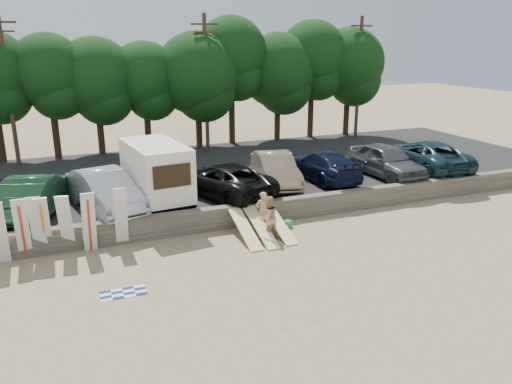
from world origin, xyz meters
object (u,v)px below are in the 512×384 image
Objects in this scene: beachgoer_a at (263,211)px; car_4 at (276,169)px; car_3 at (223,179)px; car_1 at (35,194)px; car_6 at (386,161)px; beachgoer_b at (268,218)px; car_5 at (323,166)px; car_2 at (105,191)px; car_7 at (425,155)px; cooler at (287,224)px; box_trailer at (156,170)px.

car_4 is at bearing -117.14° from beachgoer_a.
car_3 is 3.53m from beachgoer_a.
beachgoer_a is (9.14, -4.03, -0.70)m from car_1.
beachgoer_b is (-9.06, -4.39, -0.66)m from car_6.
car_5 reaches higher than beachgoer_b.
car_2 reaches higher than car_7.
car_6 is at bearing -167.30° from beachgoer_b.
car_5 is 2.87× the size of beachgoer_b.
car_6 is 2.98× the size of beachgoer_a.
car_2 is 1.07× the size of car_4.
car_7 is at bearing -1.48° from cooler.
car_1 reaches higher than beachgoer_b.
car_6 is (15.14, 0.09, 0.00)m from car_2.
car_4 reaches higher than cooler.
box_trailer is 12.31× the size of cooler.
car_5 is (11.54, 0.78, -0.11)m from car_2.
box_trailer is at bearing -169.30° from car_1.
car_2 is 14.28× the size of cooler.
car_4 is 4.71m from cooler.
car_4 is at bearing 170.90° from car_6.
box_trailer is 0.89× the size of car_6.
box_trailer is 12.81m from car_6.
car_4 is at bearing -4.15° from car_5.
car_4 is 2.69× the size of beachgoer_b.
cooler is at bearing 175.18° from car_1.
car_2 is (2.89, -0.73, 0.01)m from car_1.
beachgoer_b is at bearing -167.66° from cooler.
cooler is at bearing 177.44° from beachgoer_a.
car_7 is (12.56, 0.36, 0.06)m from car_3.
beachgoer_a is (3.91, -3.44, -1.40)m from box_trailer.
car_5 is at bearing -150.20° from beachgoer_b.
car_7 is at bearing -5.32° from box_trailer.
box_trailer reaches higher than beachgoer_b.
box_trailer is at bearing 123.47° from cooler.
car_1 is at bearing -168.46° from car_4.
car_2 is (-2.35, -0.14, -0.69)m from box_trailer.
car_3 is 9.56m from car_6.
beachgoer_a is (6.26, -3.30, -0.71)m from car_2.
beachgoer_a is (-11.89, -3.77, -0.69)m from car_7.
beachgoer_b is (-0.18, -1.01, 0.06)m from beachgoer_a.
car_5 is 3.05× the size of beachgoer_a.
car_3 is 3.25m from car_4.
beachgoer_a is (0.67, -3.41, -0.62)m from car_3.
box_trailer is 0.86× the size of car_2.
car_6 reaches higher than car_2.
car_6 is 13.87× the size of cooler.
car_1 is 0.86× the size of car_7.
car_6 is (3.60, -0.69, 0.12)m from car_5.
car_6 is at bearing 3.03° from cooler.
beachgoer_b is (-5.46, -5.09, -0.54)m from car_5.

